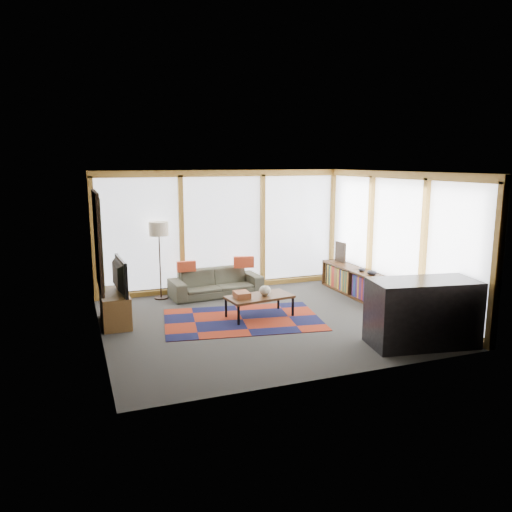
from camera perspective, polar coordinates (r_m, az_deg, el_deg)
name	(u,v)px	position (r m, az deg, el deg)	size (l,w,h in m)	color
ground	(264,321)	(8.90, 0.91, -7.43)	(5.50, 5.50, 0.00)	#2E2E2B
room_envelope	(278,229)	(9.25, 2.52, 3.06)	(5.52, 5.02, 2.62)	#433B31
rug	(243,320)	(8.96, -1.54, -7.27)	(2.74, 1.76, 0.01)	maroon
sofa	(216,283)	(10.51, -4.61, -3.04)	(1.91, 0.74, 0.56)	#37372A
pillow_left	(186,266)	(10.32, -7.97, -1.18)	(0.39, 0.12, 0.21)	#B83D20
pillow_right	(244,262)	(10.60, -1.40, -0.70)	(0.43, 0.13, 0.24)	#B83D20
floor_lamp	(160,261)	(10.32, -10.93, -0.53)	(0.40, 0.40, 1.59)	#2F2118
coffee_table	(259,306)	(9.07, 0.40, -5.78)	(1.18, 0.59, 0.39)	#372210
book_stack	(242,295)	(8.89, -1.64, -4.44)	(0.25, 0.32, 0.11)	brown
vase	(265,291)	(9.02, 1.04, -3.97)	(0.21, 0.21, 0.18)	beige
bookshelf	(357,283)	(10.65, 11.43, -3.00)	(0.42, 2.28, 0.57)	#372210
bowl_a	(372,273)	(10.10, 13.10, -1.86)	(0.20, 0.20, 0.10)	black
bowl_b	(362,270)	(10.40, 11.99, -1.54)	(0.15, 0.15, 0.07)	black
shelf_picture	(340,252)	(11.24, 9.63, 0.44)	(0.04, 0.34, 0.45)	black
tv_console	(115,308)	(9.04, -15.82, -5.73)	(0.46, 1.10, 0.55)	brown
television	(115,276)	(8.86, -15.83, -2.20)	(1.05, 0.14, 0.60)	black
bar_counter	(423,313)	(8.05, 18.50, -6.16)	(1.61, 0.75, 1.02)	black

